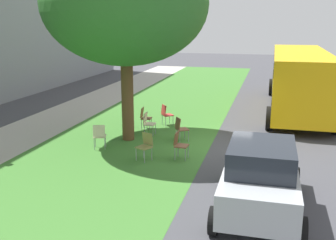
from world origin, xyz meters
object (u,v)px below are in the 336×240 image
at_px(street_tree, 125,4).
at_px(chair_6, 145,116).
at_px(chair_2, 181,127).
at_px(chair_4, 166,113).
at_px(school_bus, 299,75).
at_px(chair_1, 145,144).
at_px(chair_3, 148,122).
at_px(chair_0, 179,143).
at_px(chair_5, 99,135).
at_px(parked_car, 261,176).

height_order(street_tree, chair_6, street_tree).
bearing_deg(street_tree, chair_2, -81.56).
relative_size(chair_4, school_bus, 0.08).
relative_size(chair_1, chair_4, 1.00).
relative_size(chair_1, chair_6, 1.00).
bearing_deg(street_tree, school_bus, -43.29).
relative_size(chair_2, chair_6, 1.00).
distance_m(street_tree, chair_2, 4.75).
height_order(chair_3, school_bus, school_bus).
distance_m(chair_0, chair_4, 4.22).
xyz_separation_m(chair_3, school_bus, (5.95, -5.78, 1.24)).
height_order(chair_1, school_bus, school_bus).
xyz_separation_m(chair_1, chair_2, (2.29, -0.61, 0.00)).
height_order(chair_5, school_bus, school_bus).
height_order(chair_1, chair_2, same).
distance_m(street_tree, chair_5, 4.58).
relative_size(street_tree, chair_0, 7.96).
height_order(chair_5, chair_6, same).
xyz_separation_m(chair_0, chair_3, (2.37, 1.79, 0.00)).
relative_size(parked_car, school_bus, 0.36).
distance_m(chair_3, school_bus, 8.39).
height_order(chair_0, chair_3, same).
xyz_separation_m(chair_1, school_bus, (8.71, -5.00, 1.24)).
distance_m(chair_4, school_bus, 7.12).
xyz_separation_m(street_tree, chair_2, (0.29, -1.92, -4.34)).
height_order(chair_1, parked_car, parked_car).
bearing_deg(chair_1, parked_car, -125.79).
xyz_separation_m(chair_6, parked_car, (-6.20, -4.80, 0.32)).
xyz_separation_m(parked_car, school_bus, (11.32, -1.39, 0.92)).
xyz_separation_m(chair_5, school_bus, (8.06, -6.86, 1.24)).
distance_m(chair_5, chair_6, 3.02).
bearing_deg(school_bus, chair_1, 150.12).
relative_size(chair_5, school_bus, 0.08).
bearing_deg(chair_3, school_bus, -44.19).
distance_m(chair_2, parked_car, 5.76).
relative_size(chair_3, chair_5, 1.00).
height_order(chair_1, chair_5, same).
distance_m(chair_0, chair_5, 2.88).
relative_size(chair_5, parked_car, 0.24).
relative_size(chair_4, parked_car, 0.24).
bearing_deg(chair_4, chair_6, 136.68).
bearing_deg(parked_car, chair_6, 37.73).
bearing_deg(chair_4, school_bus, -51.44).
bearing_deg(parked_car, chair_5, 59.23).
distance_m(chair_2, chair_3, 1.47).
height_order(chair_2, school_bus, school_bus).
xyz_separation_m(chair_0, chair_4, (3.95, 1.49, 0.00)).
height_order(chair_1, chair_6, same).
bearing_deg(chair_2, chair_4, 28.10).
height_order(street_tree, chair_3, street_tree).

